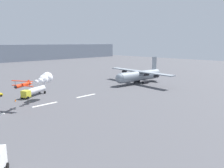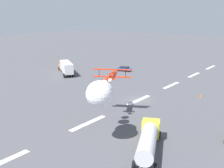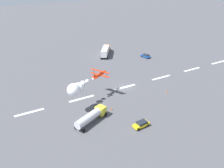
{
  "view_description": "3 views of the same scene",
  "coord_description": "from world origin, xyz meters",
  "px_view_note": "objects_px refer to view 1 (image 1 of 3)",
  "views": [
    {
      "loc": [
        -14.71,
        -58.65,
        18.09
      ],
      "look_at": [
        43.67,
        0.0,
        2.47
      ],
      "focal_mm": 35.09,
      "sensor_mm": 36.0,
      "label": 1
    },
    {
      "loc": [
        45.27,
        27.37,
        16.54
      ],
      "look_at": [
        9.4,
        0.2,
        5.31
      ],
      "focal_mm": 42.88,
      "sensor_mm": 36.0,
      "label": 2
    },
    {
      "loc": [
        37.69,
        58.02,
        35.48
      ],
      "look_at": [
        6.54,
        2.84,
        4.0
      ],
      "focal_mm": 37.43,
      "sensor_mm": 36.0,
      "label": 3
    }
  ],
  "objects_px": {
    "cargo_transport_plane": "(138,76)",
    "stunt_biplane_red": "(43,79)",
    "fuel_tanker_truck": "(34,91)",
    "traffic_cone_far": "(15,100)"
  },
  "relations": [
    {
      "from": "cargo_transport_plane",
      "to": "stunt_biplane_red",
      "type": "relative_size",
      "value": 2.31
    },
    {
      "from": "stunt_biplane_red",
      "to": "traffic_cone_far",
      "type": "height_order",
      "value": "stunt_biplane_red"
    },
    {
      "from": "cargo_transport_plane",
      "to": "stunt_biplane_red",
      "type": "distance_m",
      "value": 44.2
    },
    {
      "from": "traffic_cone_far",
      "to": "fuel_tanker_truck",
      "type": "bearing_deg",
      "value": 19.14
    },
    {
      "from": "cargo_transport_plane",
      "to": "stunt_biplane_red",
      "type": "xyz_separation_m",
      "value": [
        -43.98,
        3.01,
        3.25
      ]
    },
    {
      "from": "cargo_transport_plane",
      "to": "stunt_biplane_red",
      "type": "height_order",
      "value": "cargo_transport_plane"
    },
    {
      "from": "fuel_tanker_truck",
      "to": "traffic_cone_far",
      "type": "xyz_separation_m",
      "value": [
        -7.33,
        -2.54,
        -1.38
      ]
    },
    {
      "from": "fuel_tanker_truck",
      "to": "traffic_cone_far",
      "type": "relative_size",
      "value": 13.54
    },
    {
      "from": "traffic_cone_far",
      "to": "cargo_transport_plane",
      "type": "bearing_deg",
      "value": -8.62
    },
    {
      "from": "fuel_tanker_truck",
      "to": "cargo_transport_plane",
      "type": "bearing_deg",
      "value": -13.2
    }
  ]
}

